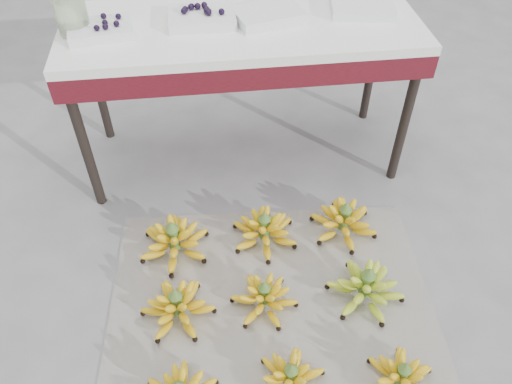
{
  "coord_description": "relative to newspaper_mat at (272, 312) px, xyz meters",
  "views": [
    {
      "loc": [
        -0.23,
        -1.07,
        1.68
      ],
      "look_at": [
        -0.06,
        0.32,
        0.3
      ],
      "focal_mm": 35.0,
      "sensor_mm": 36.0,
      "label": 1
    }
  ],
  "objects": [
    {
      "name": "ground",
      "position": [
        0.04,
        0.04,
        -0.0
      ],
      "size": [
        60.0,
        60.0,
        0.0
      ],
      "primitive_type": "plane",
      "color": "slate",
      "rests_on": "ground"
    },
    {
      "name": "newspaper_mat",
      "position": [
        0.0,
        0.0,
        0.0
      ],
      "size": [
        1.32,
        1.13,
        0.01
      ],
      "primitive_type": "cube",
      "rotation": [
        0.0,
        0.0,
        -0.07
      ],
      "color": "silver",
      "rests_on": "ground"
    },
    {
      "name": "bunch_front_center",
      "position": [
        0.02,
        -0.3,
        0.05
      ],
      "size": [
        0.31,
        0.31,
        0.15
      ],
      "rotation": [
        0.0,
        0.0,
        -0.31
      ],
      "color": "yellow",
      "rests_on": "newspaper_mat"
    },
    {
      "name": "bunch_front_right",
      "position": [
        0.39,
        -0.34,
        0.05
      ],
      "size": [
        0.24,
        0.24,
        0.15
      ],
      "rotation": [
        0.0,
        0.0,
        -0.01
      ],
      "color": "yellow",
      "rests_on": "newspaper_mat"
    },
    {
      "name": "bunch_mid_left",
      "position": [
        -0.36,
        0.03,
        0.06
      ],
      "size": [
        0.33,
        0.33,
        0.17
      ],
      "rotation": [
        0.0,
        0.0,
        -0.24
      ],
      "color": "yellow",
      "rests_on": "newspaper_mat"
    },
    {
      "name": "bunch_mid_center",
      "position": [
        -0.03,
        0.03,
        0.06
      ],
      "size": [
        0.33,
        0.33,
        0.15
      ],
      "rotation": [
        0.0,
        0.0,
        -0.41
      ],
      "color": "yellow",
      "rests_on": "newspaper_mat"
    },
    {
      "name": "bunch_mid_right",
      "position": [
        0.37,
        0.02,
        0.06
      ],
      "size": [
        0.38,
        0.38,
        0.18
      ],
      "rotation": [
        0.0,
        0.0,
        -0.34
      ],
      "color": "#85A531",
      "rests_on": "newspaper_mat"
    },
    {
      "name": "bunch_back_left",
      "position": [
        -0.36,
        0.35,
        0.07
      ],
      "size": [
        0.39,
        0.39,
        0.18
      ],
      "rotation": [
        0.0,
        0.0,
        0.37
      ],
      "color": "yellow",
      "rests_on": "newspaper_mat"
    },
    {
      "name": "bunch_back_center",
      "position": [
        0.02,
        0.36,
        0.06
      ],
      "size": [
        0.3,
        0.3,
        0.17
      ],
      "rotation": [
        0.0,
        0.0,
        0.04
      ],
      "color": "yellow",
      "rests_on": "newspaper_mat"
    },
    {
      "name": "bunch_back_right",
      "position": [
        0.37,
        0.37,
        0.06
      ],
      "size": [
        0.36,
        0.36,
        0.18
      ],
      "rotation": [
        0.0,
        0.0,
        0.32
      ],
      "color": "yellow",
      "rests_on": "newspaper_mat"
    },
    {
      "name": "vendor_table",
      "position": [
        -0.01,
        0.94,
        0.64
      ],
      "size": [
        1.51,
        0.6,
        0.72
      ],
      "color": "black",
      "rests_on": "ground"
    },
    {
      "name": "tray_far_left",
      "position": [
        -0.57,
        0.91,
        0.74
      ],
      "size": [
        0.28,
        0.22,
        0.06
      ],
      "color": "silver",
      "rests_on": "vendor_table"
    },
    {
      "name": "tray_left",
      "position": [
        -0.17,
        0.96,
        0.74
      ],
      "size": [
        0.27,
        0.2,
        0.07
      ],
      "color": "silver",
      "rests_on": "vendor_table"
    },
    {
      "name": "tray_right",
      "position": [
        0.11,
        0.95,
        0.74
      ],
      "size": [
        0.32,
        0.27,
        0.04
      ],
      "color": "silver",
      "rests_on": "vendor_table"
    },
    {
      "name": "tray_far_right",
      "position": [
        0.52,
        0.97,
        0.74
      ],
      "size": [
        0.29,
        0.23,
        0.04
      ],
      "color": "silver",
      "rests_on": "vendor_table"
    },
    {
      "name": "glass_jar",
      "position": [
        -0.68,
        0.94,
        0.8
      ],
      "size": [
        0.13,
        0.13,
        0.16
      ],
      "primitive_type": "cylinder",
      "rotation": [
        0.0,
        0.0,
        0.04
      ],
      "color": "beige",
      "rests_on": "vendor_table"
    }
  ]
}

